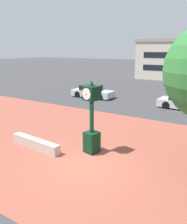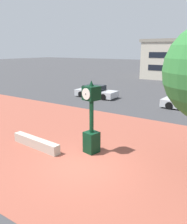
{
  "view_description": "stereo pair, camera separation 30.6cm",
  "coord_description": "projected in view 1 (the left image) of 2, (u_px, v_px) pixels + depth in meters",
  "views": [
    {
      "loc": [
        5.31,
        -7.72,
        4.97
      ],
      "look_at": [
        -0.59,
        1.66,
        1.98
      ],
      "focal_mm": 37.56,
      "sensor_mm": 36.0,
      "label": 1
    },
    {
      "loc": [
        5.56,
        -7.55,
        4.97
      ],
      "look_at": [
        -0.59,
        1.66,
        1.98
      ],
      "focal_mm": 37.56,
      "sensor_mm": 36.0,
      "label": 2
    }
  ],
  "objects": [
    {
      "name": "plaza_brick_paving",
      "position": [
        108.0,
        149.0,
        12.07
      ],
      "size": [
        44.0,
        12.25,
        0.01
      ],
      "primitive_type": "cube",
      "color": "brown",
      "rests_on": "ground"
    },
    {
      "name": "ground_plane",
      "position": [
        85.0,
        165.0,
        10.33
      ],
      "size": [
        200.0,
        200.0,
        0.0
      ],
      "primitive_type": "plane",
      "color": "#38383A"
    },
    {
      "name": "car_street_far",
      "position": [
        185.0,
        102.0,
        19.91
      ],
      "size": [
        4.48,
        2.08,
        1.28
      ],
      "rotation": [
        0.0,
        0.0,
        4.67
      ],
      "color": "#B7BABF",
      "rests_on": "ground"
    },
    {
      "name": "car_street_near",
      "position": [
        92.0,
        92.0,
        24.76
      ],
      "size": [
        4.45,
        2.0,
        1.28
      ],
      "rotation": [
        0.0,
        0.0,
        4.74
      ],
      "color": "#B7BABF",
      "rests_on": "ground"
    },
    {
      "name": "planter_wall",
      "position": [
        35.0,
        144.0,
        12.08
      ],
      "size": [
        3.22,
        0.64,
        0.5
      ],
      "primitive_type": "cube",
      "rotation": [
        0.0,
        0.0,
        -0.08
      ],
      "color": "#ADA393",
      "rests_on": "ground"
    },
    {
      "name": "street_clock",
      "position": [
        92.0,
        121.0,
        11.26
      ],
      "size": [
        0.78,
        0.81,
        3.58
      ],
      "rotation": [
        0.0,
        0.0,
        -0.22
      ],
      "color": "black",
      "rests_on": "ground"
    }
  ]
}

